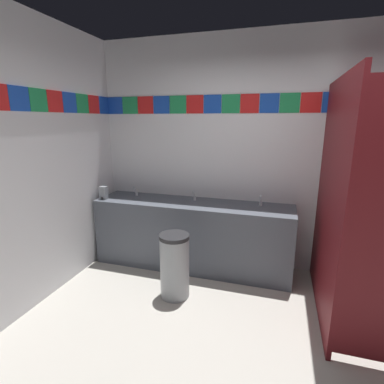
% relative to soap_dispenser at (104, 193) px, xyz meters
% --- Properties ---
extents(ground_plane, '(9.55, 9.55, 0.00)m').
position_rel_soap_dispenser_xyz_m(ground_plane, '(2.04, -1.28, -0.90)').
color(ground_plane, '#B2ADA3').
extents(wall_back, '(4.34, 0.09, 2.76)m').
position_rel_soap_dispenser_xyz_m(wall_back, '(2.04, 0.48, 0.48)').
color(wall_back, silver).
rests_on(wall_back, ground_plane).
extents(vanity_counter, '(2.39, 0.56, 0.82)m').
position_rel_soap_dispenser_xyz_m(vanity_counter, '(1.11, 0.16, -0.48)').
color(vanity_counter, '#4C515B').
rests_on(vanity_counter, ground_plane).
extents(faucet_left, '(0.04, 0.10, 0.14)m').
position_rel_soap_dispenser_xyz_m(faucet_left, '(0.32, 0.25, -0.03)').
color(faucet_left, silver).
rests_on(faucet_left, vanity_counter).
extents(faucet_center, '(0.04, 0.10, 0.14)m').
position_rel_soap_dispenser_xyz_m(faucet_center, '(1.11, 0.25, -0.03)').
color(faucet_center, silver).
rests_on(faucet_center, vanity_counter).
extents(faucet_right, '(0.04, 0.10, 0.14)m').
position_rel_soap_dispenser_xyz_m(faucet_right, '(1.91, 0.25, -0.03)').
color(faucet_right, silver).
rests_on(faucet_right, vanity_counter).
extents(soap_dispenser, '(0.09, 0.09, 0.16)m').
position_rel_soap_dispenser_xyz_m(soap_dispenser, '(0.00, 0.00, 0.00)').
color(soap_dispenser, gray).
rests_on(soap_dispenser, vanity_counter).
extents(stall_divider, '(0.92, 1.43, 2.15)m').
position_rel_soap_dispenser_xyz_m(stall_divider, '(2.72, -0.53, 0.17)').
color(stall_divider, maroon).
rests_on(stall_divider, ground_plane).
extents(toilet, '(0.39, 0.49, 0.74)m').
position_rel_soap_dispenser_xyz_m(toilet, '(3.16, 0.01, -0.60)').
color(toilet, white).
rests_on(toilet, ground_plane).
extents(trash_bin, '(0.31, 0.31, 0.68)m').
position_rel_soap_dispenser_xyz_m(trash_bin, '(1.13, -0.52, -0.56)').
color(trash_bin, '#999EA3').
rests_on(trash_bin, ground_plane).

